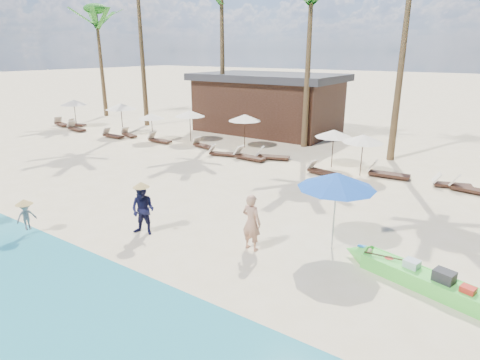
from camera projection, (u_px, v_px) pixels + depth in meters
The scene contains 32 objects.
ground at pixel (207, 243), 12.94m from camera, with size 240.00×240.00×0.00m, color beige.
wet_sand_strip at pixel (67, 327), 9.00m from camera, with size 240.00×4.50×0.01m, color tan.
green_canoe at pixel (425, 280), 10.40m from camera, with size 5.35×1.73×0.69m.
tourist at pixel (251, 222), 12.26m from camera, with size 0.66×0.43×1.81m, color tan.
vendor_green at pixel (143, 210), 13.32m from camera, with size 0.84×0.65×1.73m, color #121333.
vendor_yellow at pixel (26, 216), 13.35m from camera, with size 0.62×0.36×0.96m, color gray.
blue_umbrella at pixel (337, 180), 11.82m from camera, with size 2.33×2.33×2.50m.
resort_parasol_0 at pixel (74, 102), 32.02m from camera, with size 2.13×2.13×2.19m.
lounger_0_left at pixel (61, 123), 32.93m from camera, with size 2.02×1.02×0.66m.
lounger_0_right at pixel (76, 124), 32.93m from camera, with size 1.69×0.73×0.56m.
resort_parasol_1 at pixel (121, 106), 29.05m from camera, with size 2.23×2.23×2.30m.
lounger_1_left at pixel (76, 128), 30.93m from camera, with size 1.96×0.81×0.64m.
lounger_1_right at pixel (112, 135), 28.48m from camera, with size 1.76×0.56×0.60m.
resort_parasol_2 at pixel (151, 116), 27.19m from camera, with size 1.81×1.81×1.87m.
lounger_2_left at pixel (129, 134), 28.88m from camera, with size 1.71×0.96×0.56m.
resort_parasol_3 at pixel (190, 113), 26.85m from camera, with size 2.05×2.05×2.11m.
lounger_3_left at pixel (159, 140), 26.98m from camera, with size 1.79×0.55×0.61m.
lounger_3_right at pixel (202, 145), 25.58m from camera, with size 1.75×0.86×0.57m.
resort_parasol_4 at pixel (245, 118), 25.07m from camera, with size 2.07×2.07×2.13m.
lounger_4_left at pixel (221, 153), 23.61m from camera, with size 1.74×0.95×0.57m.
lounger_4_right at pixel (248, 156), 22.72m from camera, with size 1.96×0.66×0.66m.
resort_parasol_5 at pixel (334, 133), 20.84m from camera, with size 1.95×1.95×2.01m.
lounger_5_left at pixel (271, 156), 22.79m from camera, with size 1.96×1.15×0.64m.
resort_parasol_6 at pixel (363, 139), 19.35m from camera, with size 2.01×2.01×2.07m.
lounger_6_left at pixel (322, 171), 19.99m from camera, with size 1.82×0.86×0.60m.
lounger_6_right at pixel (386, 173), 19.55m from camera, with size 2.04×0.79×0.68m.
lounger_7_left at pixel (450, 184), 18.11m from camera, with size 1.74×0.99×0.57m.
lounger_7_right at pixel (470, 188), 17.45m from camera, with size 1.86×0.76×0.61m.
palm_0 at pixel (97, 25), 35.79m from camera, with size 2.08×2.08×9.90m.
palm_2 at pixel (222, 1), 27.57m from camera, with size 2.08×2.08×11.33m.
palm_3 at pixel (311, 3), 23.34m from camera, with size 2.08×2.08×10.52m.
pavilion_west at pixel (268, 102), 30.32m from camera, with size 10.80×6.60×4.30m.
Camera 1 is at (7.45, -9.07, 5.91)m, focal length 30.00 mm.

